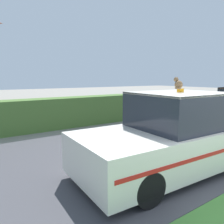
# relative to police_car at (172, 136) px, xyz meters

# --- Properties ---
(road_strip) EXTENTS (28.00, 5.49, 0.01)m
(road_strip) POSITION_rel_police_car_xyz_m (-0.22, 1.52, -0.78)
(road_strip) COLOR #424247
(road_strip) RESTS_ON ground
(garden_hedge) EXTENTS (15.94, 0.88, 1.23)m
(garden_hedge) POSITION_rel_police_car_xyz_m (-0.08, 5.45, -0.17)
(garden_hedge) COLOR #4C7233
(garden_hedge) RESTS_ON ground
(police_car) EXTENTS (4.27, 2.00, 1.80)m
(police_car) POSITION_rel_police_car_xyz_m (0.00, 0.00, 0.00)
(police_car) COLOR black
(police_car) RESTS_ON road_strip
(cat) EXTENTS (0.20, 0.27, 0.25)m
(cat) POSITION_rel_police_car_xyz_m (0.04, -0.07, 1.13)
(cat) COLOR brown
(cat) RESTS_ON police_car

